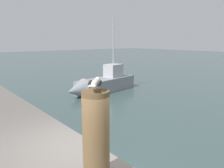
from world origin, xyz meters
name	(u,v)px	position (x,y,z in m)	size (l,w,h in m)	color
mooring_post	(96,137)	(0.69, -0.54, 1.99)	(0.33, 0.33, 1.14)	brown
seagull	(95,83)	(0.69, -0.54, 2.65)	(0.30, 0.32, 0.14)	#C66F60
boat_grey	(101,84)	(-7.83, 5.86, 0.51)	(2.07, 5.21, 4.66)	gray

